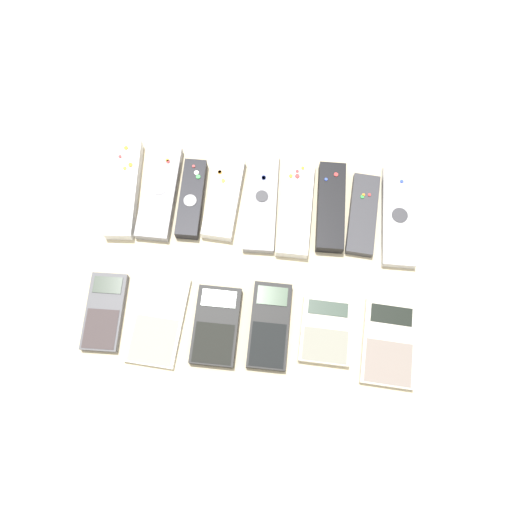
{
  "coord_description": "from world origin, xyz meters",
  "views": [
    {
      "loc": [
        0.03,
        -0.26,
        0.85
      ],
      "look_at": [
        0.0,
        0.02,
        0.01
      ],
      "focal_mm": 35.0,
      "sensor_mm": 36.0,
      "label": 1
    }
  ],
  "objects_px": {
    "remote_6": "(331,207)",
    "remote_8": "(398,216)",
    "remote_7": "(363,214)",
    "remote_0": "(124,189)",
    "remote_4": "(259,201)",
    "calculator_4": "(326,331)",
    "remote_2": "(191,199)",
    "remote_5": "(296,208)",
    "remote_3": "(224,198)",
    "calculator_5": "(389,343)",
    "calculator_2": "(216,326)",
    "calculator_1": "(158,320)",
    "remote_1": "(159,192)",
    "calculator_3": "(270,325)",
    "calculator_0": "(105,312)"
  },
  "relations": [
    {
      "from": "remote_1",
      "to": "remote_2",
      "type": "distance_m",
      "value": 0.06
    },
    {
      "from": "remote_6",
      "to": "calculator_1",
      "type": "bearing_deg",
      "value": -141.25
    },
    {
      "from": "remote_5",
      "to": "calculator_5",
      "type": "relative_size",
      "value": 1.28
    },
    {
      "from": "remote_2",
      "to": "calculator_3",
      "type": "height_order",
      "value": "remote_2"
    },
    {
      "from": "calculator_4",
      "to": "calculator_5",
      "type": "bearing_deg",
      "value": -4.28
    },
    {
      "from": "remote_1",
      "to": "remote_5",
      "type": "distance_m",
      "value": 0.25
    },
    {
      "from": "calculator_5",
      "to": "remote_2",
      "type": "bearing_deg",
      "value": 150.57
    },
    {
      "from": "remote_0",
      "to": "remote_5",
      "type": "distance_m",
      "value": 0.32
    },
    {
      "from": "remote_2",
      "to": "remote_3",
      "type": "relative_size",
      "value": 0.93
    },
    {
      "from": "remote_1",
      "to": "remote_8",
      "type": "height_order",
      "value": "remote_1"
    },
    {
      "from": "remote_4",
      "to": "calculator_5",
      "type": "xyz_separation_m",
      "value": [
        0.24,
        -0.24,
        -0.0
      ]
    },
    {
      "from": "remote_3",
      "to": "calculator_3",
      "type": "relative_size",
      "value": 1.11
    },
    {
      "from": "calculator_2",
      "to": "calculator_0",
      "type": "bearing_deg",
      "value": 178.57
    },
    {
      "from": "remote_1",
      "to": "calculator_3",
      "type": "bearing_deg",
      "value": -45.11
    },
    {
      "from": "remote_1",
      "to": "calculator_0",
      "type": "bearing_deg",
      "value": -104.01
    },
    {
      "from": "remote_3",
      "to": "calculator_1",
      "type": "height_order",
      "value": "remote_3"
    },
    {
      "from": "remote_7",
      "to": "remote_5",
      "type": "bearing_deg",
      "value": -176.38
    },
    {
      "from": "remote_4",
      "to": "remote_5",
      "type": "height_order",
      "value": "remote_5"
    },
    {
      "from": "calculator_3",
      "to": "remote_4",
      "type": "bearing_deg",
      "value": 100.03
    },
    {
      "from": "remote_6",
      "to": "remote_8",
      "type": "bearing_deg",
      "value": -3.41
    },
    {
      "from": "remote_0",
      "to": "remote_8",
      "type": "distance_m",
      "value": 0.51
    },
    {
      "from": "remote_6",
      "to": "remote_8",
      "type": "xyz_separation_m",
      "value": [
        0.12,
        -0.01,
        -0.0
      ]
    },
    {
      "from": "calculator_2",
      "to": "calculator_1",
      "type": "bearing_deg",
      "value": 179.57
    },
    {
      "from": "calculator_1",
      "to": "calculator_2",
      "type": "xyz_separation_m",
      "value": [
        0.1,
        -0.0,
        0.0
      ]
    },
    {
      "from": "remote_6",
      "to": "calculator_3",
      "type": "distance_m",
      "value": 0.25
    },
    {
      "from": "remote_8",
      "to": "calculator_1",
      "type": "height_order",
      "value": "remote_8"
    },
    {
      "from": "remote_1",
      "to": "remote_2",
      "type": "relative_size",
      "value": 1.22
    },
    {
      "from": "calculator_0",
      "to": "remote_3",
      "type": "bearing_deg",
      "value": 50.51
    },
    {
      "from": "remote_0",
      "to": "calculator_4",
      "type": "xyz_separation_m",
      "value": [
        0.39,
        -0.23,
        -0.0
      ]
    },
    {
      "from": "remote_6",
      "to": "remote_1",
      "type": "bearing_deg",
      "value": 178.88
    },
    {
      "from": "remote_8",
      "to": "calculator_4",
      "type": "relative_size",
      "value": 1.71
    },
    {
      "from": "remote_3",
      "to": "remote_6",
      "type": "distance_m",
      "value": 0.2
    },
    {
      "from": "remote_7",
      "to": "calculator_4",
      "type": "bearing_deg",
      "value": -100.61
    },
    {
      "from": "remote_7",
      "to": "remote_8",
      "type": "relative_size",
      "value": 0.82
    },
    {
      "from": "remote_3",
      "to": "calculator_4",
      "type": "distance_m",
      "value": 0.31
    },
    {
      "from": "remote_5",
      "to": "calculator_4",
      "type": "relative_size",
      "value": 1.66
    },
    {
      "from": "remote_0",
      "to": "calculator_3",
      "type": "xyz_separation_m",
      "value": [
        0.29,
        -0.23,
        -0.0
      ]
    },
    {
      "from": "remote_6",
      "to": "remote_7",
      "type": "height_order",
      "value": "remote_6"
    },
    {
      "from": "remote_5",
      "to": "calculator_3",
      "type": "height_order",
      "value": "remote_5"
    },
    {
      "from": "remote_5",
      "to": "remote_6",
      "type": "relative_size",
      "value": 1.1
    },
    {
      "from": "remote_0",
      "to": "calculator_5",
      "type": "height_order",
      "value": "remote_0"
    },
    {
      "from": "remote_6",
      "to": "remote_8",
      "type": "height_order",
      "value": "remote_6"
    },
    {
      "from": "remote_2",
      "to": "remote_4",
      "type": "height_order",
      "value": "remote_2"
    },
    {
      "from": "remote_0",
      "to": "remote_4",
      "type": "distance_m",
      "value": 0.25
    },
    {
      "from": "remote_2",
      "to": "remote_4",
      "type": "xyz_separation_m",
      "value": [
        0.13,
        0.01,
        -0.0
      ]
    },
    {
      "from": "remote_0",
      "to": "remote_2",
      "type": "xyz_separation_m",
      "value": [
        0.13,
        -0.01,
        -0.0
      ]
    },
    {
      "from": "remote_4",
      "to": "remote_8",
      "type": "distance_m",
      "value": 0.26
    },
    {
      "from": "remote_1",
      "to": "calculator_3",
      "type": "height_order",
      "value": "remote_1"
    },
    {
      "from": "remote_6",
      "to": "calculator_5",
      "type": "xyz_separation_m",
      "value": [
        0.11,
        -0.24,
        -0.01
      ]
    },
    {
      "from": "remote_5",
      "to": "remote_8",
      "type": "xyz_separation_m",
      "value": [
        0.19,
        0.0,
        -0.0
      ]
    }
  ]
}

